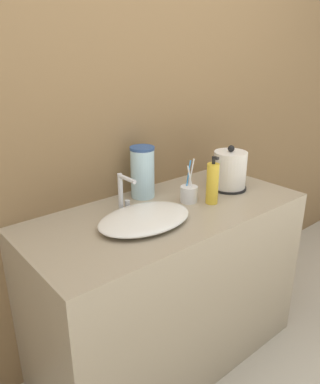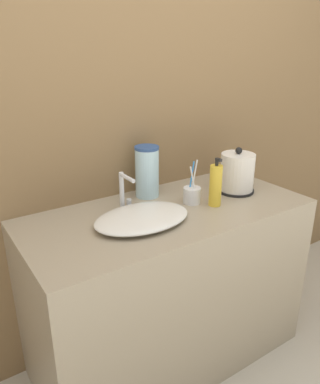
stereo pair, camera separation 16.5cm
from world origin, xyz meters
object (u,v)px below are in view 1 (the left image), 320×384
object	(u,v)px
electric_kettle	(230,172)
lotion_bottle	(212,183)
faucet	(123,191)
water_pitcher	(143,172)
toothbrush_cup	(189,193)
shampoo_bottle	(237,165)

from	to	relation	value
electric_kettle	lotion_bottle	distance (m)	0.22
faucet	water_pitcher	world-z (taller)	water_pitcher
faucet	toothbrush_cup	world-z (taller)	toothbrush_cup
toothbrush_cup	water_pitcher	xyz separation A→B (m)	(-0.13, 0.20, 0.09)
electric_kettle	water_pitcher	world-z (taller)	water_pitcher
electric_kettle	toothbrush_cup	bearing A→B (deg)	178.43
faucet	shampoo_bottle	size ratio (longest dim) A/B	1.08
lotion_bottle	water_pitcher	size ratio (longest dim) A/B	0.91
electric_kettle	water_pitcher	xyz separation A→B (m)	(-0.41, 0.20, 0.03)
toothbrush_cup	water_pitcher	world-z (taller)	water_pitcher
electric_kettle	shampoo_bottle	size ratio (longest dim) A/B	1.43
faucet	toothbrush_cup	bearing A→B (deg)	-19.60
toothbrush_cup	shampoo_bottle	bearing A→B (deg)	9.06
shampoo_bottle	toothbrush_cup	bearing A→B (deg)	-170.94
shampoo_bottle	lotion_bottle	bearing A→B (deg)	-157.59
faucet	lotion_bottle	bearing A→B (deg)	-26.95
electric_kettle	water_pitcher	distance (m)	0.46
electric_kettle	shampoo_bottle	world-z (taller)	electric_kettle
electric_kettle	shampoo_bottle	bearing A→B (deg)	26.18
shampoo_bottle	water_pitcher	distance (m)	0.59
faucet	toothbrush_cup	xyz separation A→B (m)	(0.30, -0.11, -0.06)
lotion_bottle	water_pitcher	world-z (taller)	water_pitcher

